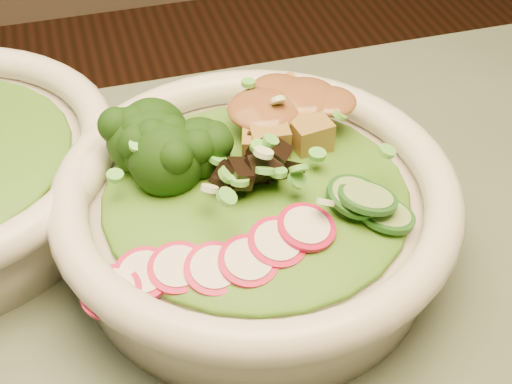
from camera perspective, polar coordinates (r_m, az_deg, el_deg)
name	(u,v)px	position (r m, az deg, el deg)	size (l,w,h in m)	color
salad_bowl	(256,213)	(0.51, 0.00, -1.71)	(0.29, 0.29, 0.08)	silver
lettuce_bed	(256,191)	(0.50, 0.00, 0.09)	(0.22, 0.22, 0.03)	#225512
broccoli_florets	(164,157)	(0.50, -7.38, 2.79)	(0.09, 0.07, 0.05)	black
radish_slices	(229,259)	(0.45, -2.14, -5.41)	(0.12, 0.04, 0.02)	#B80E3C
cucumber_slices	(355,197)	(0.48, 7.95, -0.40)	(0.07, 0.07, 0.04)	#9AC86F
mushroom_heap	(261,163)	(0.50, 0.41, 2.35)	(0.07, 0.07, 0.04)	black
tofu_cubes	(283,121)	(0.54, 2.17, 5.69)	(0.10, 0.06, 0.04)	olive
peanut_sauce	(283,106)	(0.53, 2.21, 6.89)	(0.07, 0.06, 0.02)	brown
scallion_garnish	(256,162)	(0.48, 0.00, 2.38)	(0.20, 0.20, 0.03)	#5CBD42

